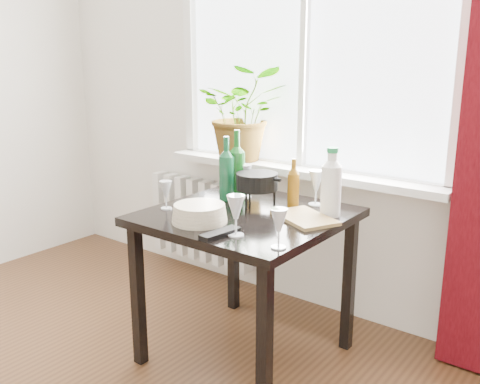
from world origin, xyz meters
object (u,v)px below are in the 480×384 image
Objects in this scene: potted_plant at (243,113)px; tv_remote at (220,233)px; cleaning_bottle at (331,181)px; plate_stack at (200,214)px; wine_bottle_left at (227,168)px; wineglass_front_left at (166,195)px; wineglass_back_left at (245,181)px; radiator at (201,220)px; wineglass_front_right at (236,215)px; wineglass_back_center at (316,187)px; fondue_pot at (257,189)px; wine_bottle_right at (237,164)px; table at (246,231)px; wineglass_far_right at (279,228)px; bottle_amber at (293,183)px; cutting_board at (304,218)px.

potted_plant reaches higher than tv_remote.
cleaning_bottle reaches higher than plate_stack.
wineglass_front_left is (-0.12, -0.31, -0.09)m from wine_bottle_left.
wineglass_back_left is at bearing 66.94° from wineglass_front_left.
wineglass_back_left is 0.93× the size of tv_remote.
radiator is at bearing 142.39° from tv_remote.
wineglass_front_left is at bearing -57.82° from radiator.
wineglass_front_right is at bearing -11.51° from wineglass_front_left.
wineglass_back_center is 0.61m from plate_stack.
wineglass_front_right is at bearing -83.20° from fondue_pot.
wine_bottle_right is 2.55× the size of wineglass_front_left.
wineglass_back_left is (0.29, -0.36, -0.29)m from potted_plant.
wineglass_far_right is at bearing -38.29° from table.
wine_bottle_right is 0.19m from fondue_pot.
bottle_amber is (0.97, -0.41, 0.48)m from radiator.
wineglass_back_center is (0.07, 0.09, -0.03)m from bottle_amber.
radiator is 5.00× the size of wineglass_far_right.
wineglass_back_left is at bearing 178.28° from cleaning_bottle.
wineglass_back_center is 0.60× the size of cutting_board.
wineglass_back_left is (0.68, -0.42, 0.45)m from radiator.
plate_stack is (0.26, -0.06, -0.03)m from wineglass_front_left.
wineglass_front_right is 0.60m from wineglass_back_left.
wineglass_far_right is (0.83, -0.87, -0.30)m from potted_plant.
plate_stack is at bearing -12.11° from wineglass_front_left.
wineglass_back_center is (0.41, 0.18, -0.07)m from wine_bottle_left.
cutting_board is (0.49, -0.05, -0.16)m from wine_bottle_left.
bottle_amber is 0.97× the size of plate_stack.
potted_plant is 0.96m from plate_stack.
cleaning_bottle is (1.18, -0.43, 0.52)m from radiator.
wineglass_front_right is (0.04, -0.51, -0.03)m from bottle_amber.
potted_plant reaches higher than bottle_amber.
tv_remote is at bearing -71.04° from table.
wineglass_front_right is at bearing -60.52° from table.
cutting_board is (0.61, 0.26, -0.06)m from wineglass_front_left.
plate_stack is 1.05× the size of fondue_pot.
wineglass_front_right reaches higher than cutting_board.
radiator is at bearing 148.58° from wineglass_back_left.
wineglass_front_right is 0.10m from tv_remote.
wineglass_front_right is (0.16, -0.29, 0.18)m from table.
potted_plant reaches higher than fondue_pot.
plate_stack reaches higher than tv_remote.
wineglass_back_center is (0.65, -0.27, -0.29)m from potted_plant.
wine_bottle_left is at bearing 68.53° from wineglass_front_left.
wineglass_back_center reaches higher than cutting_board.
table is at bearing 116.15° from tv_remote.
wineglass_front_right is 0.22m from wineglass_far_right.
wineglass_far_right is at bearing -7.23° from plate_stack.
wineglass_back_center is (0.03, 0.59, 0.00)m from wineglass_front_right.
tv_remote is at bearing -174.12° from wineglass_far_right.
wineglass_front_left is 0.47× the size of cutting_board.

